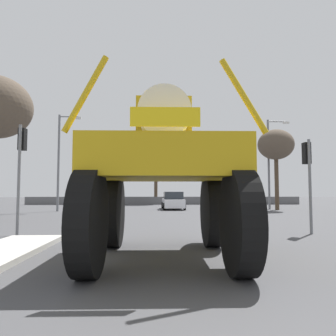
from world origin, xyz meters
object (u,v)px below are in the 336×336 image
(oversize_sprayer, at_px, (164,172))
(bare_tree_far_center, at_px, (156,155))
(bare_tree_right, at_px, (276,145))
(traffic_signal_near_left, at_px, (21,155))
(traffic_signal_near_right, at_px, (307,165))
(sedan_ahead, at_px, (173,201))
(streetlight_far_left, at_px, (60,157))
(streetlight_far_right, at_px, (270,159))

(oversize_sprayer, height_order, bare_tree_far_center, bare_tree_far_center)
(bare_tree_far_center, bearing_deg, bare_tree_right, -50.24)
(oversize_sprayer, relative_size, traffic_signal_near_left, 1.34)
(traffic_signal_near_right, bearing_deg, oversize_sprayer, -141.99)
(sedan_ahead, xyz_separation_m, streetlight_far_left, (-9.07, -2.39, 3.56))
(sedan_ahead, distance_m, bare_tree_right, 9.98)
(traffic_signal_near_right, bearing_deg, sedan_ahead, 105.35)
(traffic_signal_near_right, xyz_separation_m, bare_tree_right, (4.30, 14.77, 2.83))
(traffic_signal_near_left, height_order, bare_tree_far_center, bare_tree_far_center)
(traffic_signal_near_right, xyz_separation_m, streetlight_far_left, (-13.46, 13.61, 1.64))
(streetlight_far_left, bearing_deg, oversize_sprayer, -66.70)
(oversize_sprayer, bearing_deg, sedan_ahead, -3.03)
(streetlight_far_left, relative_size, streetlight_far_right, 0.98)
(sedan_ahead, xyz_separation_m, bare_tree_right, (8.69, -1.23, 4.74))
(streetlight_far_right, distance_m, bare_tree_right, 1.36)
(sedan_ahead, bearing_deg, streetlight_far_left, 103.01)
(traffic_signal_near_left, bearing_deg, bare_tree_far_center, 79.44)
(oversize_sprayer, distance_m, streetlight_far_left, 19.78)
(sedan_ahead, bearing_deg, traffic_signal_near_right, -166.41)
(sedan_ahead, height_order, traffic_signal_near_right, traffic_signal_near_right)
(oversize_sprayer, distance_m, streetlight_far_right, 22.36)
(streetlight_far_right, bearing_deg, bare_tree_far_center, 130.97)
(traffic_signal_near_left, distance_m, bare_tree_far_center, 27.67)
(oversize_sprayer, xyz_separation_m, bare_tree_far_center, (-0.22, 31.48, 3.86))
(oversize_sprayer, xyz_separation_m, sedan_ahead, (1.29, 20.45, -1.38))
(sedan_ahead, distance_m, traffic_signal_near_right, 16.70)
(traffic_signal_near_right, distance_m, bare_tree_far_center, 27.87)
(sedan_ahead, relative_size, bare_tree_far_center, 0.54)
(sedan_ahead, height_order, bare_tree_far_center, bare_tree_far_center)
(traffic_signal_near_left, relative_size, bare_tree_right, 0.60)
(traffic_signal_near_right, height_order, streetlight_far_left, streetlight_far_left)
(oversize_sprayer, distance_m, sedan_ahead, 20.53)
(oversize_sprayer, xyz_separation_m, bare_tree_right, (9.98, 19.21, 3.37))
(oversize_sprayer, height_order, sedan_ahead, oversize_sprayer)
(oversize_sprayer, xyz_separation_m, traffic_signal_near_left, (-5.26, 4.44, 0.90))
(streetlight_far_left, xyz_separation_m, streetlight_far_right, (17.53, 1.93, 0.09))
(bare_tree_right, bearing_deg, streetlight_far_left, -176.27)
(oversize_sprayer, xyz_separation_m, streetlight_far_right, (9.76, 19.99, 2.28))
(oversize_sprayer, bearing_deg, streetlight_far_left, 23.88)
(oversize_sprayer, distance_m, traffic_signal_near_right, 7.24)
(streetlight_far_left, height_order, bare_tree_right, streetlight_far_left)
(oversize_sprayer, xyz_separation_m, streetlight_far_left, (-7.78, 18.05, 2.18))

